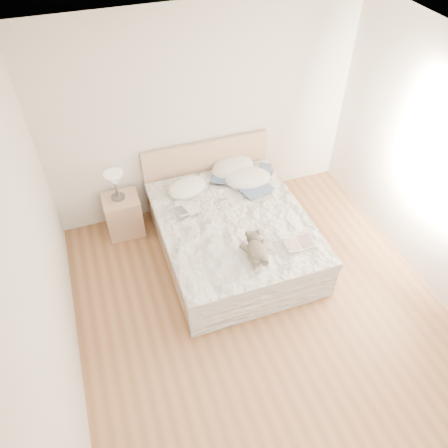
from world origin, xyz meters
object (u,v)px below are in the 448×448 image
(teddy_bear, at_px, (256,255))
(childrens_book, at_px, (298,243))
(bed, at_px, (231,232))
(photo_book, at_px, (187,210))
(nightstand, at_px, (124,215))
(table_lamp, at_px, (115,181))

(teddy_bear, bearing_deg, childrens_book, 8.68)
(bed, distance_m, childrens_book, 0.94)
(photo_book, bearing_deg, bed, -39.39)
(nightstand, xyz_separation_m, teddy_bear, (1.21, -1.52, 0.37))
(nightstand, height_order, childrens_book, childrens_book)
(photo_book, bearing_deg, childrens_book, -57.54)
(table_lamp, bearing_deg, nightstand, -61.81)
(table_lamp, xyz_separation_m, teddy_bear, (1.23, -1.55, -0.18))
(bed, xyz_separation_m, teddy_bear, (0.00, -0.74, 0.34))
(nightstand, xyz_separation_m, photo_book, (0.72, -0.56, 0.35))
(nightstand, bearing_deg, childrens_book, -40.82)
(bed, relative_size, nightstand, 3.83)
(photo_book, relative_size, teddy_bear, 0.77)
(photo_book, height_order, childrens_book, same)
(teddy_bear, bearing_deg, table_lamp, 133.94)
(bed, bearing_deg, teddy_bear, -89.63)
(nightstand, height_order, photo_book, photo_book)
(bed, xyz_separation_m, childrens_book, (0.52, -0.71, 0.32))
(photo_book, xyz_separation_m, childrens_book, (1.01, -0.94, 0.00))
(childrens_book, bearing_deg, teddy_bear, -172.97)
(table_lamp, height_order, teddy_bear, table_lamp)
(photo_book, distance_m, teddy_bear, 1.09)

